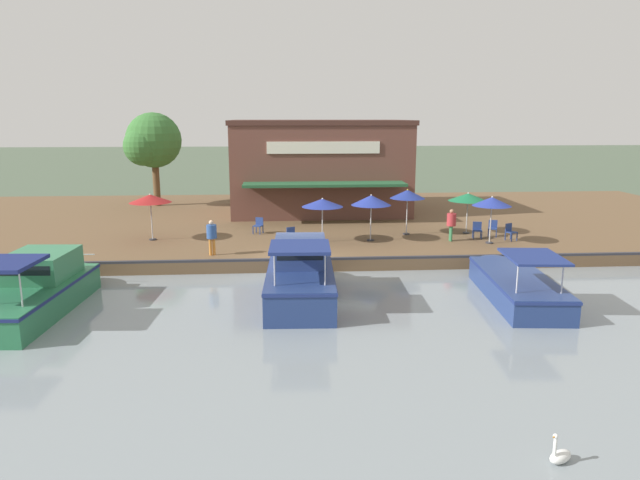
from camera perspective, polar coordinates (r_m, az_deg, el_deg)
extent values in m
plane|color=#4C5B47|center=(24.99, -2.59, -3.44)|extent=(220.00, 220.00, 0.00)
cube|color=brown|center=(35.65, -3.06, 1.80)|extent=(22.00, 56.00, 0.60)
cube|color=#2D2D33|center=(24.92, -2.61, -1.94)|extent=(0.20, 50.40, 0.10)
cube|color=brown|center=(37.86, -0.10, 7.19)|extent=(7.65, 11.11, 5.63)
cube|color=#472A23|center=(37.71, -0.10, 11.69)|extent=(7.80, 11.33, 0.30)
cube|color=#235633|center=(33.22, 0.47, 5.59)|extent=(1.80, 9.44, 0.16)
cube|color=silver|center=(33.90, 0.36, 9.23)|extent=(0.08, 6.66, 0.70)
cylinder|color=#B7B7B7|center=(30.04, -16.50, 2.05)|extent=(0.06, 0.06, 2.19)
cylinder|color=#2D2D33|center=(30.24, -16.38, 0.06)|extent=(0.36, 0.36, 0.06)
cone|color=maroon|center=(29.88, -16.62, 4.00)|extent=(2.10, 2.10, 0.41)
cone|color=white|center=(29.88, -16.62, 4.04)|extent=(1.30, 1.30, 0.33)
sphere|color=white|center=(29.86, -16.64, 4.39)|extent=(0.08, 0.08, 0.08)
cylinder|color=#B7B7B7|center=(31.48, 14.49, 2.46)|extent=(0.06, 0.06, 2.03)
cylinder|color=#2D2D33|center=(31.66, 14.40, 0.70)|extent=(0.36, 0.36, 0.06)
cone|color=#19663D|center=(31.34, 14.59, 4.18)|extent=(2.09, 2.09, 0.41)
cone|color=silver|center=(31.34, 14.59, 4.21)|extent=(1.29, 1.29, 0.33)
sphere|color=silver|center=(31.31, 14.61, 4.55)|extent=(0.08, 0.08, 0.08)
cylinder|color=#B7B7B7|center=(29.28, 16.70, 1.75)|extent=(0.06, 0.06, 2.16)
cylinder|color=#2D2D33|center=(29.48, 16.57, -0.26)|extent=(0.36, 0.36, 0.06)
cone|color=navy|center=(29.12, 16.82, 3.71)|extent=(1.89, 1.89, 0.44)
cone|color=white|center=(29.12, 16.82, 3.75)|extent=(1.17, 1.17, 0.35)
sphere|color=white|center=(29.09, 16.85, 4.14)|extent=(0.08, 0.08, 0.08)
cylinder|color=#B7B7B7|center=(28.38, 0.24, 1.83)|extent=(0.06, 0.06, 2.04)
cylinder|color=#2D2D33|center=(28.58, 0.24, -0.13)|extent=(0.36, 0.36, 0.06)
cone|color=navy|center=(28.22, 0.24, 3.75)|extent=(2.05, 2.05, 0.40)
cone|color=white|center=(28.22, 0.24, 3.79)|extent=(1.27, 1.27, 0.32)
sphere|color=white|center=(28.19, 0.24, 4.15)|extent=(0.08, 0.08, 0.08)
cylinder|color=#B7B7B7|center=(30.53, 8.68, 2.61)|extent=(0.06, 0.06, 2.23)
cylinder|color=#2D2D33|center=(30.73, 8.62, 0.61)|extent=(0.36, 0.36, 0.06)
cone|color=navy|center=(30.38, 8.75, 4.56)|extent=(1.84, 1.84, 0.45)
cone|color=yellow|center=(30.38, 8.75, 4.60)|extent=(1.14, 1.14, 0.36)
sphere|color=yellow|center=(30.35, 8.76, 4.98)|extent=(0.08, 0.08, 0.08)
cylinder|color=#B7B7B7|center=(28.75, 5.10, 2.02)|extent=(0.06, 0.06, 2.15)
cylinder|color=#2D2D33|center=(28.95, 5.06, -0.01)|extent=(0.36, 0.36, 0.06)
cone|color=navy|center=(28.59, 5.14, 3.99)|extent=(1.99, 1.99, 0.50)
cone|color=white|center=(28.58, 5.14, 4.03)|extent=(1.23, 1.23, 0.40)
sphere|color=white|center=(28.55, 5.15, 4.49)|extent=(0.08, 0.08, 0.08)
cube|color=navy|center=(30.23, 15.87, 0.44)|extent=(0.05, 0.05, 0.42)
cube|color=navy|center=(30.17, 15.12, 0.46)|extent=(0.05, 0.05, 0.42)
cube|color=navy|center=(30.62, 15.77, 0.59)|extent=(0.05, 0.05, 0.42)
cube|color=navy|center=(30.56, 15.03, 0.61)|extent=(0.05, 0.05, 0.42)
cube|color=navy|center=(30.35, 15.47, 0.92)|extent=(0.52, 0.52, 0.05)
cube|color=navy|center=(30.51, 15.44, 1.41)|extent=(0.13, 0.44, 0.40)
cube|color=navy|center=(27.81, -2.23, -0.10)|extent=(0.05, 0.05, 0.42)
cube|color=navy|center=(27.65, -2.98, -0.18)|extent=(0.05, 0.05, 0.42)
cube|color=navy|center=(28.17, -2.57, 0.06)|extent=(0.05, 0.05, 0.42)
cube|color=navy|center=(28.01, -3.32, -0.02)|extent=(0.05, 0.05, 0.42)
cube|color=navy|center=(27.86, -2.78, 0.37)|extent=(0.58, 0.58, 0.05)
cube|color=navy|center=(28.00, -2.95, 0.90)|extent=(0.21, 0.42, 0.40)
cube|color=navy|center=(30.48, 19.10, 0.33)|extent=(0.05, 0.05, 0.42)
cube|color=navy|center=(30.18, 18.61, 0.25)|extent=(0.05, 0.05, 0.42)
cube|color=navy|center=(30.73, 18.53, 0.46)|extent=(0.05, 0.05, 0.42)
cube|color=navy|center=(30.43, 18.04, 0.38)|extent=(0.05, 0.05, 0.42)
cube|color=navy|center=(30.42, 18.60, 0.74)|extent=(0.59, 0.59, 0.05)
cube|color=navy|center=(30.50, 18.34, 1.22)|extent=(0.24, 0.41, 0.40)
cube|color=navy|center=(30.49, -6.03, 0.94)|extent=(0.05, 0.05, 0.42)
cube|color=navy|center=(30.66, -6.71, 0.99)|extent=(0.05, 0.05, 0.42)
cube|color=navy|center=(30.85, -5.72, 1.08)|extent=(0.05, 0.05, 0.42)
cube|color=navy|center=(31.01, -6.40, 1.13)|extent=(0.05, 0.05, 0.42)
cube|color=navy|center=(30.71, -6.23, 1.42)|extent=(0.58, 0.58, 0.05)
cube|color=navy|center=(30.85, -6.08, 1.90)|extent=(0.21, 0.42, 0.40)
cube|color=navy|center=(30.92, 17.21, 0.62)|extent=(0.05, 0.05, 0.42)
cube|color=navy|center=(30.93, 16.47, 0.67)|extent=(0.05, 0.05, 0.42)
cube|color=navy|center=(31.31, 17.23, 0.75)|extent=(0.05, 0.05, 0.42)
cube|color=navy|center=(31.33, 16.50, 0.80)|extent=(0.05, 0.05, 0.42)
cube|color=navy|center=(31.08, 16.88, 1.09)|extent=(0.58, 0.58, 0.05)
cube|color=navy|center=(31.24, 16.92, 1.57)|extent=(0.21, 0.42, 0.40)
cylinder|color=#337547|center=(29.54, 12.90, 0.69)|extent=(0.13, 0.13, 0.79)
cylinder|color=#337547|center=(29.39, 12.99, 0.63)|extent=(0.13, 0.13, 0.79)
cylinder|color=#B23338|center=(29.33, 13.01, 2.00)|extent=(0.46, 0.46, 0.62)
sphere|color=#9E7051|center=(29.26, 13.05, 2.81)|extent=(0.21, 0.21, 0.21)
cylinder|color=orange|center=(26.22, -10.90, -0.67)|extent=(0.13, 0.13, 0.78)
cylinder|color=orange|center=(26.24, -10.56, -0.65)|extent=(0.13, 0.13, 0.78)
cylinder|color=#2D5193|center=(26.08, -10.79, 0.84)|extent=(0.46, 0.46, 0.62)
sphere|color=#DBB28E|center=(26.01, -10.83, 1.73)|extent=(0.21, 0.21, 0.21)
cube|color=navy|center=(22.46, 19.12, -4.52)|extent=(6.15, 2.65, 0.91)
ellipsoid|color=navy|center=(25.22, 17.06, -2.58)|extent=(2.28, 2.20, 0.91)
cube|color=navy|center=(22.36, 19.19, -3.60)|extent=(6.23, 2.70, 0.10)
cube|color=navy|center=(20.79, 20.59, -1.59)|extent=(2.54, 2.01, 0.08)
cylinder|color=silver|center=(20.54, 23.10, -3.50)|extent=(0.05, 0.05, 1.07)
cylinder|color=silver|center=(20.03, 19.13, -3.58)|extent=(0.05, 0.05, 1.07)
cube|color=navy|center=(20.99, -1.99, -4.60)|extent=(5.70, 2.60, 1.19)
ellipsoid|color=navy|center=(23.68, -1.97, -2.63)|extent=(2.07, 2.34, 1.19)
cube|color=navy|center=(20.84, -2.00, -3.24)|extent=(5.77, 2.65, 0.10)
cube|color=navy|center=(21.66, -2.00, -1.12)|extent=(2.56, 2.00, 0.96)
cube|color=black|center=(20.45, -2.01, -1.58)|extent=(0.13, 1.67, 0.34)
cube|color=navy|center=(19.26, -2.04, -0.71)|extent=(2.13, 2.11, 0.11)
cylinder|color=silver|center=(18.81, 0.51, -2.85)|extent=(0.05, 0.05, 1.17)
cylinder|color=silver|center=(18.82, -4.58, -2.88)|extent=(0.05, 0.05, 1.17)
cube|color=#287047|center=(22.09, -27.11, -5.39)|extent=(6.45, 2.96, 0.98)
ellipsoid|color=#287047|center=(24.83, -23.93, -3.25)|extent=(2.37, 2.58, 0.98)
cube|color=navy|center=(21.98, -27.21, -4.36)|extent=(6.52, 3.00, 0.10)
cube|color=#337A51|center=(22.80, -26.12, -2.25)|extent=(2.63, 2.21, 0.95)
cube|color=black|center=(21.71, -27.53, -2.75)|extent=(0.17, 1.81, 0.33)
cube|color=navy|center=(20.40, -29.39, -2.06)|extent=(2.24, 2.32, 0.12)
cylinder|color=silver|center=(19.59, -27.76, -4.26)|extent=(0.05, 0.05, 1.20)
cylinder|color=silver|center=(24.87, -23.85, -1.33)|extent=(0.16, 2.06, 0.04)
ellipsoid|color=white|center=(12.90, 22.90, -19.33)|extent=(0.51, 0.63, 0.24)
cylinder|color=white|center=(12.58, 22.46, -18.44)|extent=(0.07, 0.07, 0.40)
sphere|color=white|center=(12.48, 22.50, -17.67)|extent=(0.10, 0.10, 0.10)
cone|color=orange|center=(12.42, 22.30, -17.79)|extent=(0.07, 0.07, 0.04)
cylinder|color=brown|center=(41.77, -16.04, 5.47)|extent=(0.47, 0.47, 3.14)
sphere|color=#387033|center=(41.55, -16.29, 9.56)|extent=(3.79, 3.79, 3.79)
sphere|color=#387033|center=(40.95, -17.26, 8.94)|extent=(2.65, 2.65, 2.65)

